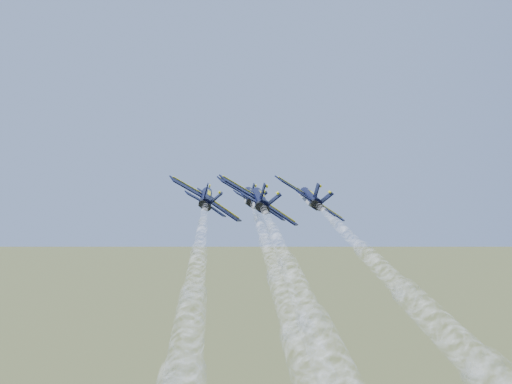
# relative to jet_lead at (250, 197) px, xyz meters

# --- Properties ---
(jet_lead) EXTENTS (12.58, 19.38, 8.04)m
(jet_lead) POSITION_rel_jet_lead_xyz_m (0.00, 0.00, 0.00)
(jet_lead) COLOR black
(jet_left) EXTENTS (12.58, 19.38, 8.04)m
(jet_left) POSITION_rel_jet_lead_xyz_m (-6.20, -11.78, 0.00)
(jet_left) COLOR black
(jet_right) EXTENTS (12.58, 19.38, 8.04)m
(jet_right) POSITION_rel_jet_lead_xyz_m (12.00, -8.58, 0.00)
(jet_right) COLOR black
(jet_slot) EXTENTS (12.58, 19.38, 8.04)m
(jet_slot) POSITION_rel_jet_lead_xyz_m (4.44, -21.53, 0.00)
(jet_slot) COLOR black
(smoke_trail_lead) EXTENTS (21.39, 83.69, 4.07)m
(smoke_trail_lead) POSITION_rel_jet_lead_xyz_m (14.51, -64.29, 0.03)
(smoke_trail_lead) COLOR white
(smoke_trail_left) EXTENTS (21.39, 83.69, 4.07)m
(smoke_trail_left) POSITION_rel_jet_lead_xyz_m (8.31, -76.07, 0.03)
(smoke_trail_left) COLOR white
(smoke_trail_right) EXTENTS (21.39, 83.69, 4.07)m
(smoke_trail_right) POSITION_rel_jet_lead_xyz_m (26.51, -72.88, 0.03)
(smoke_trail_right) COLOR white
(smoke_trail_slot) EXTENTS (21.39, 83.69, 4.07)m
(smoke_trail_slot) POSITION_rel_jet_lead_xyz_m (18.95, -85.83, 0.03)
(smoke_trail_slot) COLOR white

